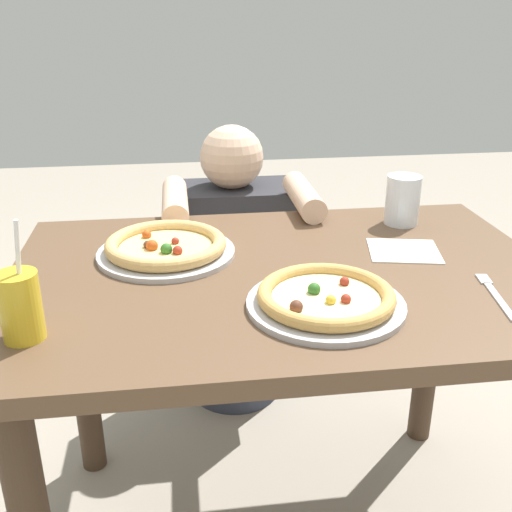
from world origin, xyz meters
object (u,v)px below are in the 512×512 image
object	(u,v)px
water_cup_clear	(403,200)
pizza_far	(166,247)
diner_seated	(234,283)
drink_cup_colored	(20,306)
pizza_near	(326,298)
fork	(495,294)

from	to	relation	value
water_cup_clear	pizza_far	bearing A→B (deg)	-167.41
water_cup_clear	diner_seated	bearing A→B (deg)	137.01
diner_seated	pizza_far	bearing A→B (deg)	-111.49
drink_cup_colored	diner_seated	xyz separation A→B (m)	(0.44, 0.86, -0.39)
diner_seated	water_cup_clear	bearing A→B (deg)	-42.99
pizza_near	water_cup_clear	distance (m)	0.53
fork	water_cup_clear	bearing A→B (deg)	95.02
water_cup_clear	diner_seated	size ratio (longest dim) A/B	0.13
drink_cup_colored	fork	xyz separation A→B (m)	(0.89, 0.05, -0.06)
pizza_near	water_cup_clear	world-z (taller)	water_cup_clear
pizza_far	water_cup_clear	distance (m)	0.63
pizza_far	fork	world-z (taller)	pizza_far
pizza_far	drink_cup_colored	distance (m)	0.42
fork	diner_seated	size ratio (longest dim) A/B	0.21
pizza_far	diner_seated	distance (m)	0.65
pizza_near	fork	world-z (taller)	pizza_near
pizza_near	diner_seated	size ratio (longest dim) A/B	0.32
drink_cup_colored	water_cup_clear	world-z (taller)	drink_cup_colored
pizza_far	drink_cup_colored	xyz separation A→B (m)	(-0.24, -0.34, 0.04)
drink_cup_colored	diner_seated	distance (m)	1.04
water_cup_clear	fork	distance (m)	0.43
drink_cup_colored	diner_seated	world-z (taller)	drink_cup_colored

